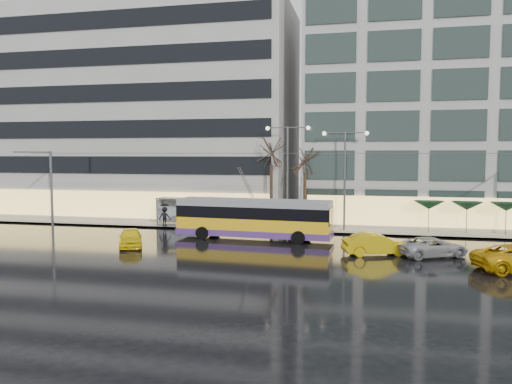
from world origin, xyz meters
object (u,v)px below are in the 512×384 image
(bus_shelter, at_px, (177,205))
(taxi_a, at_px, (131,238))
(trolleybus, at_px, (254,220))
(street_lamp_near, at_px, (288,162))

(bus_shelter, bearing_deg, taxi_a, -87.15)
(trolleybus, relative_size, bus_shelter, 2.96)
(bus_shelter, relative_size, street_lamp_near, 0.47)
(bus_shelter, relative_size, taxi_a, 1.06)
(trolleybus, relative_size, street_lamp_near, 1.38)
(taxi_a, bearing_deg, bus_shelter, 66.54)
(bus_shelter, bearing_deg, trolleybus, -32.00)
(bus_shelter, bearing_deg, street_lamp_near, 0.63)
(street_lamp_near, relative_size, taxi_a, 2.27)
(bus_shelter, distance_m, taxi_a, 10.57)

